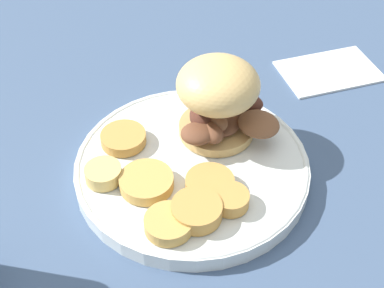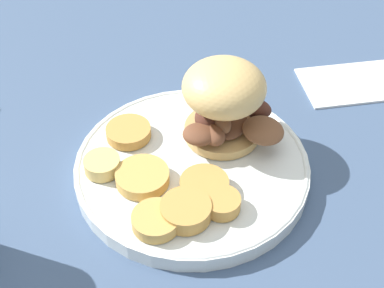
% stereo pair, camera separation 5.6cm
% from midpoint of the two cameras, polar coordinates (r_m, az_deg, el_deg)
% --- Properties ---
extents(ground_plane, '(4.00, 4.00, 0.00)m').
position_cam_midpoint_polar(ground_plane, '(0.59, 2.71, -3.32)').
color(ground_plane, '#3D5170').
extents(dinner_plate, '(0.25, 0.25, 0.02)m').
position_cam_midpoint_polar(dinner_plate, '(0.58, 2.74, -2.56)').
color(dinner_plate, silver).
rests_on(dinner_plate, ground_plane).
extents(sandwich, '(0.10, 0.12, 0.09)m').
position_cam_midpoint_polar(sandwich, '(0.57, 6.38, 4.49)').
color(sandwich, tan).
rests_on(sandwich, dinner_plate).
extents(potato_round_0, '(0.04, 0.04, 0.02)m').
position_cam_midpoint_polar(potato_round_0, '(0.56, -6.78, -2.35)').
color(potato_round_0, '#DBB766').
rests_on(potato_round_0, dinner_plate).
extents(potato_round_1, '(0.05, 0.05, 0.02)m').
position_cam_midpoint_polar(potato_round_1, '(0.52, 2.43, -7.26)').
color(potato_round_1, '#BC8942').
rests_on(potato_round_1, dinner_plate).
extents(potato_round_2, '(0.05, 0.05, 0.01)m').
position_cam_midpoint_polar(potato_round_2, '(0.54, 4.02, -4.67)').
color(potato_round_2, '#BC8942').
rests_on(potato_round_2, dinner_plate).
extents(potato_round_3, '(0.05, 0.05, 0.01)m').
position_cam_midpoint_polar(potato_round_3, '(0.60, -4.17, 1.17)').
color(potato_round_3, '#BC8942').
rests_on(potato_round_3, dinner_plate).
extents(potato_round_4, '(0.06, 0.06, 0.01)m').
position_cam_midpoint_polar(potato_round_4, '(0.55, -2.43, -3.68)').
color(potato_round_4, tan).
rests_on(potato_round_4, dinner_plate).
extents(potato_round_5, '(0.04, 0.04, 0.01)m').
position_cam_midpoint_polar(potato_round_5, '(0.53, 6.23, -6.44)').
color(potato_round_5, '#BC8942').
rests_on(potato_round_5, dinner_plate).
extents(potato_round_6, '(0.05, 0.05, 0.01)m').
position_cam_midpoint_polar(potato_round_6, '(0.51, -0.73, -8.30)').
color(potato_round_6, tan).
rests_on(potato_round_6, dinner_plate).
extents(napkin, '(0.10, 0.14, 0.01)m').
position_cam_midpoint_polar(napkin, '(0.75, 18.74, 6.14)').
color(napkin, white).
rests_on(napkin, ground_plane).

